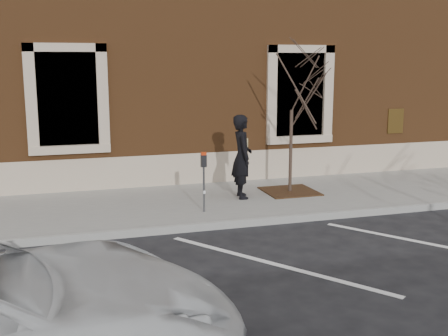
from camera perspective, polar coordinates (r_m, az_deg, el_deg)
name	(u,v)px	position (r m, az deg, el deg)	size (l,w,h in m)	color
ground	(233,227)	(11.38, 0.88, -6.00)	(120.00, 120.00, 0.00)	#28282B
sidewalk_near	(210,203)	(12.97, -1.48, -3.53)	(40.00, 3.50, 0.15)	#9D9B93
curb_near	(233,224)	(11.31, 0.96, -5.70)	(40.00, 0.12, 0.15)	#9E9E99
parking_stripes	(273,264)	(9.42, 5.04, -9.68)	(28.00, 4.40, 0.01)	silver
building_civic	(159,38)	(18.42, -6.65, 12.96)	(40.00, 8.62, 8.00)	brown
man	(242,157)	(12.95, 1.84, 1.17)	(0.71, 0.46, 1.94)	black
parking_meter	(204,171)	(11.71, -2.07, -0.28)	(0.12, 0.09, 1.28)	#595B60
tree_grate	(290,191)	(13.77, 6.70, -2.36)	(1.24, 1.24, 0.03)	#402C14
sapling	(292,87)	(13.43, 6.94, 8.17)	(2.18, 2.18, 3.63)	#403127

